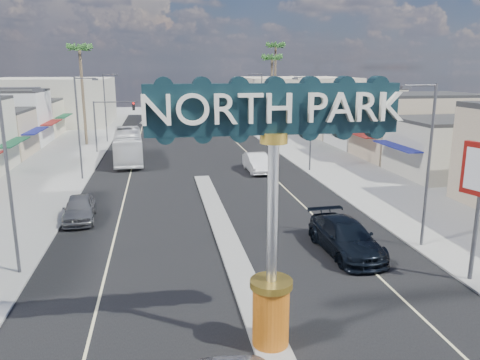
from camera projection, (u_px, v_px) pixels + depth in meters
name	position (u px, v px, depth m)	size (l,w,h in m)	color
ground	(201.00, 175.00, 43.65)	(160.00, 160.00, 0.00)	gray
road	(201.00, 175.00, 43.64)	(20.00, 120.00, 0.01)	black
median_island	(224.00, 232.00, 28.30)	(1.30, 30.00, 0.16)	gray
sidewalk_left	(43.00, 181.00, 41.31)	(8.00, 120.00, 0.12)	gray
sidewalk_right	(343.00, 169.00, 45.95)	(8.00, 120.00, 0.12)	gray
storefront_row_right	(380.00, 122.00, 59.37)	(12.00, 42.00, 6.00)	#B7B29E
backdrop_far_left	(52.00, 101.00, 82.17)	(20.00, 20.00, 8.00)	#B7B29E
backdrop_far_right	(294.00, 99.00, 89.46)	(20.00, 20.00, 8.00)	beige
gateway_sign	(273.00, 188.00, 15.41)	(8.20, 1.50, 9.15)	#C2570E
traffic_signal_left	(111.00, 116.00, 54.53)	(5.09, 0.45, 6.00)	#47474C
traffic_signal_right	(264.00, 114.00, 57.57)	(5.09, 0.45, 6.00)	#47474C
streetlight_l_near	(12.00, 173.00, 21.57)	(2.03, 0.22, 9.00)	#47474C
streetlight_l_mid	(80.00, 123.00, 40.73)	(2.03, 0.22, 9.00)	#47474C
streetlight_l_far	(106.00, 104.00, 61.81)	(2.03, 0.22, 9.00)	#47474C
streetlight_r_near	(427.00, 158.00, 25.03)	(2.03, 0.22, 9.00)	#47474C
streetlight_r_mid	(310.00, 119.00, 44.19)	(2.03, 0.22, 9.00)	#47474C
streetlight_r_far	(260.00, 102.00, 65.26)	(2.03, 0.22, 9.00)	#47474C
palm_left_far	(80.00, 53.00, 57.96)	(2.60, 2.60, 13.10)	brown
palm_right_mid	(272.00, 62.00, 68.22)	(2.60, 2.60, 12.10)	brown
palm_right_far	(276.00, 51.00, 73.88)	(2.60, 2.60, 14.10)	brown
suv_right	(346.00, 237.00, 25.17)	(2.51, 6.17, 1.79)	black
car_parked_left	(79.00, 208.00, 30.58)	(1.93, 4.80, 1.63)	slate
car_parked_right	(257.00, 163.00, 44.91)	(1.88, 5.40, 1.78)	silver
city_bus	(128.00, 146.00, 49.88)	(2.77, 11.82, 3.29)	silver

